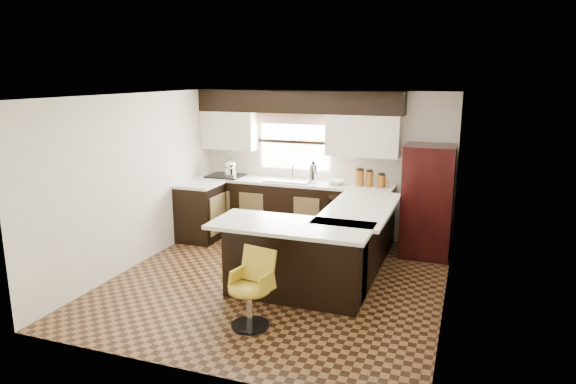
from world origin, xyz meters
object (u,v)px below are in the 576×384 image
at_px(peninsula_return, 295,262).
at_px(bar_chair, 249,290).
at_px(refrigerator, 427,201).
at_px(peninsula_long, 355,242).

relative_size(peninsula_return, bar_chair, 1.96).
bearing_deg(refrigerator, peninsula_return, -123.08).
xyz_separation_m(peninsula_return, refrigerator, (1.35, 2.07, 0.38)).
bearing_deg(bar_chair, refrigerator, 74.41).
xyz_separation_m(peninsula_long, bar_chair, (-0.73, -1.86, -0.03)).
bearing_deg(peninsula_return, peninsula_long, 61.70).
xyz_separation_m(peninsula_return, bar_chair, (-0.20, -0.89, -0.03)).
xyz_separation_m(refrigerator, bar_chair, (-1.55, -2.96, -0.41)).
height_order(peninsula_long, bar_chair, peninsula_long).
height_order(refrigerator, bar_chair, refrigerator).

